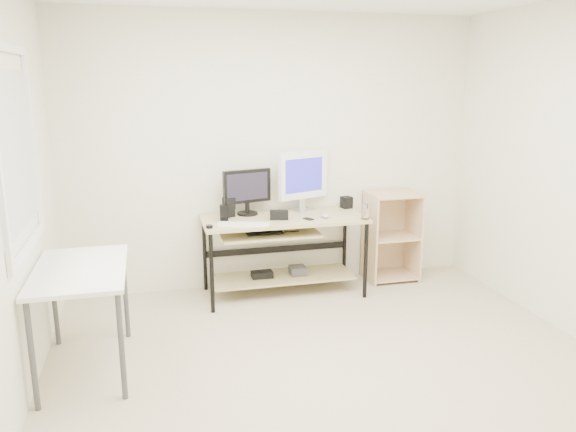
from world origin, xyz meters
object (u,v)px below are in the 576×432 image
(black_monitor, at_px, (247,189))
(shelf_unit, at_px, (390,235))
(white_imac, at_px, (303,177))
(desk, at_px, (281,239))
(audio_controller, at_px, (224,213))
(side_table, at_px, (81,279))

(black_monitor, bearing_deg, shelf_unit, -14.16)
(shelf_unit, relative_size, white_imac, 1.56)
(white_imac, bearing_deg, black_monitor, 162.25)
(desk, height_order, white_imac, white_imac)
(shelf_unit, height_order, black_monitor, black_monitor)
(shelf_unit, bearing_deg, audio_controller, -174.52)
(shelf_unit, height_order, audio_controller, shelf_unit)
(side_table, bearing_deg, black_monitor, 42.02)
(white_imac, bearing_deg, desk, -163.56)
(side_table, height_order, shelf_unit, shelf_unit)
(shelf_unit, bearing_deg, black_monitor, 179.30)
(white_imac, bearing_deg, side_table, -167.06)
(desk, height_order, side_table, same)
(shelf_unit, bearing_deg, desk, -172.23)
(black_monitor, height_order, audio_controller, black_monitor)
(side_table, distance_m, black_monitor, 1.88)
(shelf_unit, bearing_deg, white_imac, 177.32)
(white_imac, bearing_deg, shelf_unit, -23.00)
(white_imac, xyz_separation_m, audio_controller, (-0.80, -0.21, -0.26))
(side_table, height_order, white_imac, white_imac)
(audio_controller, bearing_deg, black_monitor, 40.04)
(black_monitor, bearing_deg, audio_controller, -157.23)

